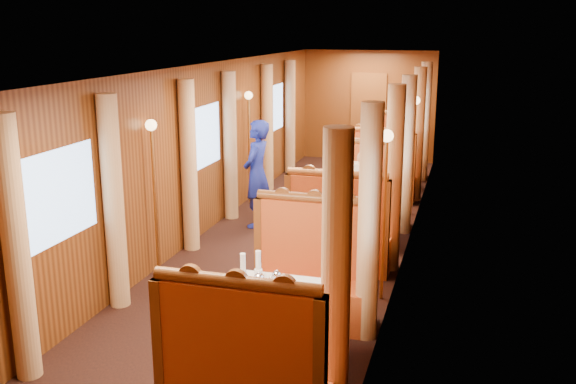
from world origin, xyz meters
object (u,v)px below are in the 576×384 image
at_px(passenger, 363,182).
at_px(table_near, 283,328).
at_px(banquette_far_fwd, 378,177).
at_px(table_mid, 353,219).
at_px(banquette_far_aft, 392,156).
at_px(teapot_back, 277,281).
at_px(banquette_mid_aft, 365,198).
at_px(steward, 257,174).
at_px(teapot_left, 259,285).
at_px(rose_vase_mid, 353,181).
at_px(fruit_plate, 315,298).
at_px(tea_tray, 275,289).
at_px(banquette_near_fwd, 246,381).
at_px(banquette_near_aft, 311,281).
at_px(banquette_mid_fwd, 339,238).
at_px(table_far, 386,168).
at_px(teapot_right, 278,290).
at_px(rose_vase_far, 386,140).

bearing_deg(passenger, table_near, -90.00).
bearing_deg(banquette_far_fwd, passenger, -90.00).
distance_m(table_mid, passenger, 0.84).
relative_size(banquette_far_aft, teapot_back, 9.14).
height_order(banquette_mid_aft, passenger, banquette_mid_aft).
distance_m(table_mid, steward, 1.72).
distance_m(teapot_left, passenger, 4.36).
xyz_separation_m(banquette_far_aft, teapot_back, (-0.07, -7.98, 0.39)).
bearing_deg(teapot_left, rose_vase_mid, 104.32).
bearing_deg(table_near, banquette_mid_aft, 90.00).
bearing_deg(fruit_plate, passenger, 94.14).
distance_m(table_near, fruit_plate, 0.52).
bearing_deg(fruit_plate, tea_tray, 163.82).
relative_size(table_near, banquette_mid_aft, 0.78).
bearing_deg(banquette_near_fwd, banquette_near_aft, 90.00).
relative_size(banquette_mid_aft, rose_vase_mid, 3.72).
bearing_deg(teapot_left, banquette_near_aft, 97.40).
relative_size(banquette_mid_fwd, rose_vase_mid, 3.72).
bearing_deg(banquette_far_fwd, banquette_far_aft, 90.00).
relative_size(banquette_mid_fwd, table_far, 1.28).
bearing_deg(teapot_back, steward, 90.93).
bearing_deg(table_near, banquette_far_fwd, 90.00).
xyz_separation_m(banquette_near_aft, rose_vase_mid, (-0.01, 2.50, 0.50)).
height_order(banquette_far_aft, fruit_plate, banquette_far_aft).
height_order(banquette_near_fwd, banquette_far_fwd, same).
distance_m(banquette_near_fwd, fruit_plate, 1.00).
height_order(banquette_mid_fwd, steward, steward).
bearing_deg(table_near, teapot_left, -151.73).
bearing_deg(teapot_right, teapot_left, 165.91).
height_order(banquette_far_fwd, rose_vase_far, banquette_far_fwd).
height_order(banquette_near_fwd, tea_tray, banquette_near_fwd).
distance_m(banquette_far_fwd, rose_vase_far, 1.14).
distance_m(table_mid, banquette_mid_aft, 1.02).
bearing_deg(banquette_near_fwd, banquette_mid_fwd, 90.00).
bearing_deg(rose_vase_far, banquette_far_fwd, -88.90).
bearing_deg(table_mid, rose_vase_far, 90.32).
distance_m(teapot_left, steward, 4.31).
distance_m(banquette_near_aft, steward, 3.39).
bearing_deg(banquette_near_aft, table_near, -90.00).
bearing_deg(rose_vase_mid, table_mid, -37.78).
relative_size(table_far, steward, 0.63).
distance_m(banquette_far_fwd, steward, 2.59).
height_order(banquette_near_fwd, rose_vase_mid, banquette_near_fwd).
distance_m(rose_vase_far, steward, 3.41).
bearing_deg(fruit_plate, rose_vase_far, 92.71).
bearing_deg(banquette_near_aft, rose_vase_far, 90.19).
distance_m(teapot_back, steward, 4.22).
height_order(table_near, teapot_back, teapot_back).
bearing_deg(teapot_right, banquette_near_fwd, -90.04).
bearing_deg(teapot_back, rose_vase_mid, 68.99).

